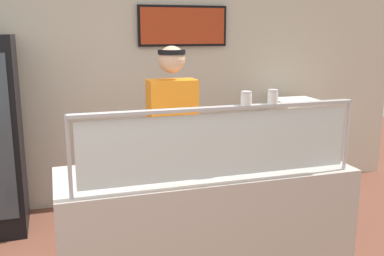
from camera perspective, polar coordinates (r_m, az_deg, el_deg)
ground_plane at (r=3.99m, az=-1.57°, el=-15.62°), size 12.00×12.00×0.00m
shop_rear_unit at (r=4.91m, az=-6.14°, el=6.33°), size 6.40×0.13×2.70m
serving_counter at (r=3.22m, az=1.63°, el=-13.32°), size 2.00×0.71×0.95m
sneeze_guard at (r=2.70m, az=3.79°, el=-0.99°), size 1.82×0.06×0.48m
pizza_tray at (r=3.06m, az=0.29°, el=-4.85°), size 0.49×0.49×0.04m
pizza_server at (r=3.05m, az=1.28°, el=-4.48°), size 0.12×0.29×0.01m
parmesan_shaker at (r=2.72m, az=6.98°, el=3.71°), size 0.07×0.07×0.09m
pepper_flake_shaker at (r=2.80m, az=10.33°, el=3.87°), size 0.06×0.06×0.09m
worker_figure at (r=3.57m, az=-2.43°, el=-1.68°), size 0.41×0.50×1.76m
prep_shelf at (r=5.22m, az=12.86°, el=-4.01°), size 0.70×0.55×0.85m
pizza_box_stack at (r=5.09m, az=13.17°, el=2.05°), size 0.52×0.50×0.27m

